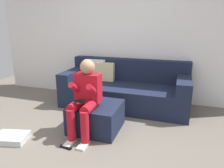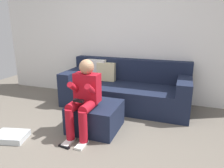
{
  "view_description": "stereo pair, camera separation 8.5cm",
  "coord_description": "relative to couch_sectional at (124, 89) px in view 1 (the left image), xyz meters",
  "views": [
    {
      "loc": [
        1.18,
        -1.89,
        1.52
      ],
      "look_at": [
        0.15,
        1.23,
        0.57
      ],
      "focal_mm": 33.27,
      "sensor_mm": 36.0,
      "label": 1
    },
    {
      "loc": [
        1.26,
        -1.86,
        1.52
      ],
      "look_at": [
        0.15,
        1.23,
        0.57
      ],
      "focal_mm": 33.27,
      "sensor_mm": 36.0,
      "label": 2
    }
  ],
  "objects": [
    {
      "name": "remote_near_ottoman",
      "position": [
        -0.32,
        -1.68,
        -0.31
      ],
      "size": [
        0.17,
        0.07,
        0.02
      ],
      "primitive_type": "cube",
      "rotation": [
        0.0,
        0.0,
        -0.15
      ],
      "color": "black",
      "rests_on": "ground_plane"
    },
    {
      "name": "person_seated",
      "position": [
        -0.22,
        -1.27,
        0.26
      ],
      "size": [
        0.36,
        0.63,
        1.06
      ],
      "color": "red",
      "rests_on": "ground_plane"
    },
    {
      "name": "wall_back",
      "position": [
        -0.21,
        0.46,
        0.96
      ],
      "size": [
        5.59,
        0.1,
        2.56
      ],
      "primitive_type": "cube",
      "color": "white",
      "rests_on": "ground_plane"
    },
    {
      "name": "ground_plane",
      "position": [
        -0.21,
        -1.8,
        -0.32
      ],
      "size": [
        7.27,
        7.27,
        0.0
      ],
      "primitive_type": "plane",
      "color": "#6B6359"
    },
    {
      "name": "storage_bin",
      "position": [
        -1.11,
        -1.75,
        -0.28
      ],
      "size": [
        0.48,
        0.4,
        0.08
      ],
      "primitive_type": "cube",
      "rotation": [
        0.0,
        0.0,
        0.24
      ],
      "color": "silver",
      "rests_on": "ground_plane"
    },
    {
      "name": "ottoman",
      "position": [
        -0.14,
        -1.08,
        -0.12
      ],
      "size": [
        0.7,
        0.67,
        0.4
      ],
      "primitive_type": "cube",
      "color": "#192138",
      "rests_on": "ground_plane"
    },
    {
      "name": "couch_sectional",
      "position": [
        0.0,
        0.0,
        0.0
      ],
      "size": [
        2.34,
        0.95,
        0.86
      ],
      "color": "#192138",
      "rests_on": "ground_plane"
    }
  ]
}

